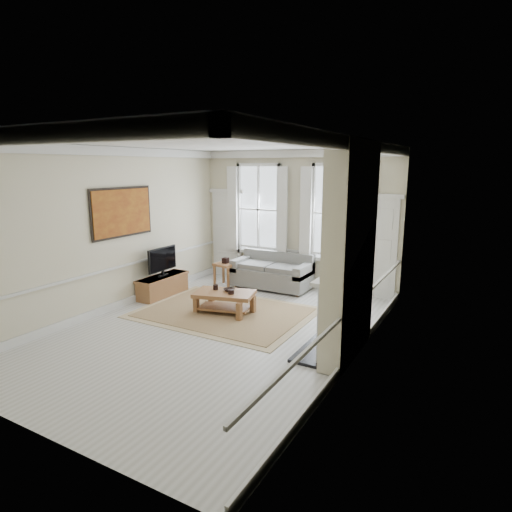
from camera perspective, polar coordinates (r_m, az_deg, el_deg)
The scene contains 23 objects.
floor at distance 8.13m, azimuth -5.34°, elevation -9.86°, with size 7.20×7.20×0.00m, color #B7B5AD.
ceiling at distance 7.56m, azimuth -5.85°, elevation 14.81°, with size 7.20×7.20×0.00m, color white.
back_wall at distance 10.79m, azimuth 5.41°, elevation 4.89°, with size 5.20×5.20×0.00m, color beige.
left_wall at distance 9.38m, azimuth -18.77°, elevation 3.26°, with size 7.20×7.20×0.00m, color beige.
right_wall at distance 6.56m, azimuth 13.43°, elevation 0.07°, with size 7.20×7.20×0.00m, color beige.
window_left at distance 11.18m, azimuth 0.37°, elevation 6.22°, with size 1.26×0.20×2.20m, color #B2BCC6, non-canonical shape.
window_right at distance 10.34m, azimuth 10.67°, elevation 5.55°, with size 1.26×0.20×2.20m, color #B2BCC6, non-canonical shape.
door_left at distance 11.80m, azimuth -3.87°, elevation 2.82°, with size 0.90×0.08×2.30m, color silver.
door_right at distance 10.19m, azimuth 15.85°, elevation 0.94°, with size 0.90×0.08×2.30m, color silver.
painting at distance 9.51m, azimuth -17.41°, elevation 5.58°, with size 0.05×1.66×1.06m, color #A6681C.
chimney_breast at distance 6.80m, azimuth 12.48°, elevation 0.52°, with size 0.35×1.70×3.38m, color beige.
hearth at distance 7.43m, azimuth 8.69°, elevation -11.92°, with size 0.55×1.50×0.05m, color black.
fireplace at distance 7.11m, azimuth 10.38°, elevation -6.96°, with size 0.21×1.45×1.33m.
mirror at distance 6.80m, azimuth 10.88°, elevation 3.59°, with size 0.06×1.26×1.06m, color gold.
sofa at distance 10.76m, azimuth 2.27°, elevation -2.31°, with size 1.93×0.94×0.88m.
side_table at distance 10.89m, azimuth -4.07°, elevation -1.52°, with size 0.55×0.55×0.59m.
rug at distance 9.04m, azimuth -4.21°, elevation -7.49°, with size 3.50×2.60×0.02m, color #8E6C49.
coffee_table at distance 8.92m, azimuth -4.24°, elevation -5.30°, with size 1.35×1.00×0.45m.
ceramic_pot_a at distance 9.06m, azimuth -5.41°, elevation -4.17°, with size 0.11×0.11×0.11m, color black.
ceramic_pot_b at distance 8.74m, azimuth -3.34°, elevation -4.79°, with size 0.13×0.13×0.09m, color black.
bowl at distance 8.95m, azimuth -3.63°, elevation -4.52°, with size 0.23×0.23×0.06m, color black.
tv_stand at distance 10.33m, azimuth -12.32°, elevation -3.90°, with size 0.44×1.36×0.48m, color brown.
tv at distance 10.17m, azimuth -12.38°, elevation -0.46°, with size 0.08×0.90×0.68m.
Camera 1 is at (4.32, -6.20, 3.01)m, focal length 30.00 mm.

